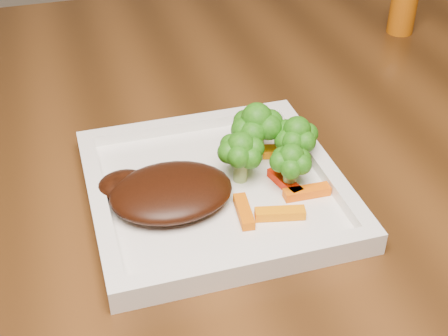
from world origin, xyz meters
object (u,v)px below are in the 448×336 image
object	(u,v)px
dining_table	(370,262)
steak	(171,192)
spice_shaker	(404,5)
plate	(215,192)

from	to	relation	value
dining_table	steak	bearing A→B (deg)	-153.36
dining_table	steak	distance (m)	0.60
steak	spice_shaker	size ratio (longest dim) A/B	1.42
dining_table	steak	size ratio (longest dim) A/B	12.27
dining_table	steak	xyz separation A→B (m)	(-0.39, -0.20, 0.40)
plate	spice_shaker	bearing A→B (deg)	38.81
dining_table	spice_shaker	bearing A→B (deg)	63.61
dining_table	spice_shaker	xyz separation A→B (m)	(0.07, 0.15, 0.42)
plate	steak	xyz separation A→B (m)	(-0.05, -0.01, 0.02)
plate	steak	distance (m)	0.06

